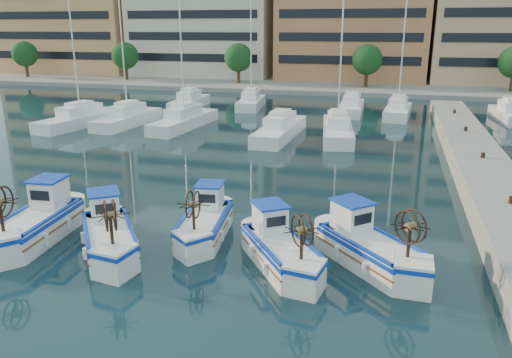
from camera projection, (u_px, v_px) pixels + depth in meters
name	position (u px, v px, depth m)	size (l,w,h in m)	color
ground	(172.00, 253.00, 19.33)	(300.00, 300.00, 0.00)	#17393E
quay	(501.00, 201.00, 23.22)	(3.00, 60.00, 1.20)	gray
waterfront	(411.00, 8.00, 73.69)	(180.00, 40.00, 25.60)	gray
yacht_marina	(265.00, 116.00, 45.67)	(40.02, 22.28, 11.50)	white
fishing_boat_a	(37.00, 221.00, 20.35)	(2.32, 4.77, 2.92)	white
fishing_boat_b	(109.00, 233.00, 19.25)	(3.90, 4.40, 2.73)	white
fishing_boat_c	(205.00, 220.00, 20.66)	(2.16, 4.20, 2.56)	white
fishing_boat_d	(280.00, 247.00, 18.13)	(3.72, 4.25, 2.62)	white
fishing_boat_e	(368.00, 245.00, 18.15)	(4.23, 4.29, 2.76)	white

